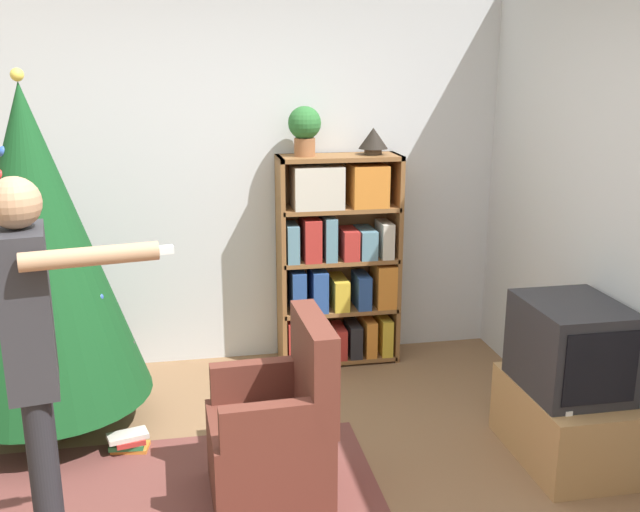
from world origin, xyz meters
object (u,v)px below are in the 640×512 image
object	(u,v)px
standing_person	(34,352)
potted_plant	(305,127)
bookshelf	(338,260)
table_lamp	(373,139)
armchair	(277,436)
television	(571,346)
christmas_tree	(36,247)

from	to	relation	value
standing_person	potted_plant	size ratio (longest dim) A/B	5.13
bookshelf	table_lamp	world-z (taller)	table_lamp
armchair	standing_person	bearing A→B (deg)	-71.11
television	table_lamp	world-z (taller)	table_lamp
television	armchair	world-z (taller)	armchair
standing_person	television	bearing A→B (deg)	89.94
armchair	table_lamp	xyz separation A→B (m)	(0.88, 1.60, 1.26)
television	table_lamp	distance (m)	1.92
bookshelf	potted_plant	distance (m)	0.95
bookshelf	armchair	world-z (taller)	bookshelf
armchair	table_lamp	size ratio (longest dim) A/B	4.60
armchair	potted_plant	world-z (taller)	potted_plant
television	table_lamp	bearing A→B (deg)	113.93
table_lamp	potted_plant	bearing A→B (deg)	180.00
bookshelf	television	world-z (taller)	bookshelf
standing_person	potted_plant	distance (m)	2.51
television	bookshelf	bearing A→B (deg)	121.02
christmas_tree	standing_person	size ratio (longest dim) A/B	1.22
bookshelf	television	xyz separation A→B (m)	(0.92, -1.53, -0.10)
christmas_tree	armchair	bearing A→B (deg)	-37.12
armchair	standing_person	size ratio (longest dim) A/B	0.55
christmas_tree	armchair	size ratio (longest dim) A/B	2.24
standing_person	potted_plant	bearing A→B (deg)	134.85
bookshelf	potted_plant	xyz separation A→B (m)	(-0.23, 0.01, 0.92)
potted_plant	table_lamp	distance (m)	0.48
table_lamp	standing_person	bearing A→B (deg)	-133.30
television	standing_person	xyz separation A→B (m)	(-2.55, -0.45, 0.35)
christmas_tree	standing_person	distance (m)	1.32
christmas_tree	table_lamp	distance (m)	2.25
bookshelf	potted_plant	size ratio (longest dim) A/B	4.50
standing_person	potted_plant	xyz separation A→B (m)	(1.39, 1.98, 0.67)
armchair	table_lamp	world-z (taller)	table_lamp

